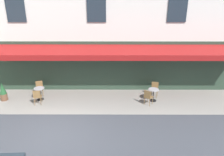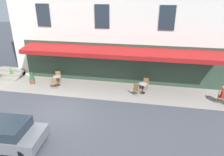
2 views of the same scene
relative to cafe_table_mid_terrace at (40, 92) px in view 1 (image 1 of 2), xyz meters
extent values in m
plane|color=#42444C|center=(-1.72, 3.51, -0.49)|extent=(70.00, 70.00, 0.00)
cube|color=gray|center=(-4.97, 0.11, -0.49)|extent=(20.50, 3.20, 0.01)
cube|color=#2D4233|center=(-4.72, -1.46, 1.11)|extent=(16.00, 0.06, 3.20)
cube|color=maroon|center=(-4.72, -0.64, 2.36)|extent=(15.00, 1.70, 0.36)
cube|color=maroon|center=(-4.72, 0.19, 2.13)|extent=(15.00, 0.04, 0.28)
cube|color=#232D38|center=(-8.05, -1.45, 4.71)|extent=(1.10, 0.06, 1.70)
cube|color=#232D38|center=(-3.39, -1.45, 4.71)|extent=(1.10, 0.06, 1.70)
cube|color=#232D38|center=(1.28, -1.45, 4.71)|extent=(1.10, 0.06, 1.70)
cylinder|color=black|center=(0.00, 0.00, -0.48)|extent=(0.40, 0.40, 0.03)
cylinder|color=black|center=(0.00, 0.00, -0.13)|extent=(0.06, 0.06, 0.72)
cylinder|color=#B7B7BC|center=(0.00, 0.00, 0.24)|extent=(0.60, 0.60, 0.03)
cylinder|color=olive|center=(-0.21, 0.36, -0.27)|extent=(0.03, 0.03, 0.45)
cylinder|color=olive|center=(0.12, 0.40, -0.27)|extent=(0.03, 0.03, 0.45)
cylinder|color=olive|center=(-0.26, 0.69, -0.27)|extent=(0.03, 0.03, 0.45)
cylinder|color=olive|center=(0.08, 0.74, -0.27)|extent=(0.03, 0.03, 0.45)
cube|color=olive|center=(-0.07, 0.55, -0.02)|extent=(0.45, 0.45, 0.04)
cube|color=olive|center=(-0.09, 0.72, 0.21)|extent=(0.40, 0.09, 0.42)
cylinder|color=olive|center=(0.27, -0.31, -0.27)|extent=(0.03, 0.03, 0.45)
cylinder|color=olive|center=(-0.05, -0.41, -0.27)|extent=(0.03, 0.03, 0.45)
cylinder|color=olive|center=(0.37, -0.64, -0.27)|extent=(0.03, 0.03, 0.45)
cylinder|color=olive|center=(0.05, -0.74, -0.27)|extent=(0.03, 0.03, 0.45)
cube|color=olive|center=(0.16, -0.53, -0.02)|extent=(0.50, 0.50, 0.04)
cube|color=olive|center=(0.22, -0.70, 0.21)|extent=(0.39, 0.16, 0.42)
cylinder|color=black|center=(-6.70, 0.14, -0.48)|extent=(0.40, 0.40, 0.03)
cylinder|color=black|center=(-6.70, 0.14, -0.13)|extent=(0.06, 0.06, 0.72)
cylinder|color=#B7B7BC|center=(-6.70, 0.14, 0.24)|extent=(0.60, 0.60, 0.03)
cylinder|color=olive|center=(-6.60, 0.55, -0.27)|extent=(0.03, 0.03, 0.45)
cylinder|color=olive|center=(-6.34, 0.34, -0.27)|extent=(0.03, 0.03, 0.45)
cylinder|color=olive|center=(-6.40, 0.81, -0.27)|extent=(0.03, 0.03, 0.45)
cylinder|color=olive|center=(-6.13, 0.61, -0.27)|extent=(0.03, 0.03, 0.45)
cube|color=olive|center=(-6.37, 0.58, -0.02)|extent=(0.56, 0.56, 0.04)
cube|color=olive|center=(-6.26, 0.72, 0.21)|extent=(0.34, 0.28, 0.42)
cylinder|color=olive|center=(-6.65, -0.27, -0.27)|extent=(0.03, 0.03, 0.45)
cylinder|color=olive|center=(-6.98, -0.17, -0.27)|extent=(0.03, 0.03, 0.45)
cylinder|color=olive|center=(-6.75, -0.60, -0.27)|extent=(0.03, 0.03, 0.45)
cylinder|color=olive|center=(-7.07, -0.50, -0.27)|extent=(0.03, 0.03, 0.45)
cube|color=olive|center=(-6.86, -0.38, -0.02)|extent=(0.50, 0.50, 0.04)
cube|color=olive|center=(-6.91, -0.56, 0.21)|extent=(0.39, 0.15, 0.42)
cylinder|color=brown|center=(2.12, 0.07, -0.28)|extent=(0.41, 0.41, 0.41)
cone|color=#23562D|center=(2.12, 0.07, 0.26)|extent=(0.39, 0.39, 0.68)
camera|label=1|loc=(-4.32, 11.68, 5.50)|focal=35.04mm
camera|label=2|loc=(-7.03, 14.08, 6.49)|focal=33.58mm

